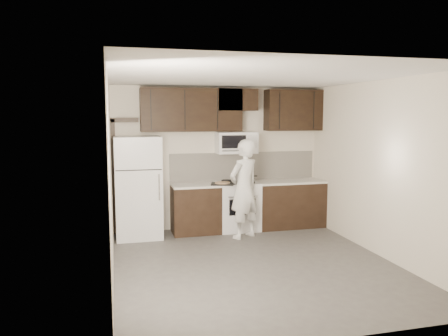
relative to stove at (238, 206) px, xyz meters
name	(u,v)px	position (x,y,z in m)	size (l,w,h in m)	color
floor	(255,264)	(-0.30, -1.94, -0.46)	(4.50, 4.50, 0.00)	#4A4745
back_wall	(219,158)	(-0.30, 0.31, 0.89)	(4.00, 4.00, 0.00)	beige
ceiling	(256,77)	(-0.30, -1.94, 2.24)	(4.50, 4.50, 0.00)	white
counter_run	(253,205)	(0.30, 0.00, 0.00)	(2.95, 0.64, 0.91)	black
stove	(238,206)	(0.00, 0.00, 0.00)	(0.76, 0.66, 0.94)	white
backsplash	(244,166)	(0.20, 0.30, 0.72)	(2.90, 0.02, 0.54)	white
upper_cabinets	(231,109)	(-0.09, 0.14, 1.82)	(3.48, 0.35, 0.78)	black
microwave	(236,143)	(0.00, 0.12, 1.19)	(0.76, 0.42, 0.40)	white
refrigerator	(138,187)	(-1.85, -0.05, 0.44)	(0.80, 0.76, 1.80)	white
door_trim	(116,166)	(-2.22, 0.27, 0.79)	(0.50, 0.08, 2.12)	black
saucepan	(245,177)	(0.18, 0.15, 0.53)	(0.33, 0.19, 0.18)	silver
baking_tray	(222,184)	(-0.35, -0.17, 0.46)	(0.41, 0.30, 0.02)	black
pizza	(222,183)	(-0.35, -0.17, 0.48)	(0.27, 0.27, 0.02)	tan
person	(244,189)	(-0.05, -0.55, 0.41)	(0.64, 0.42, 1.75)	white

